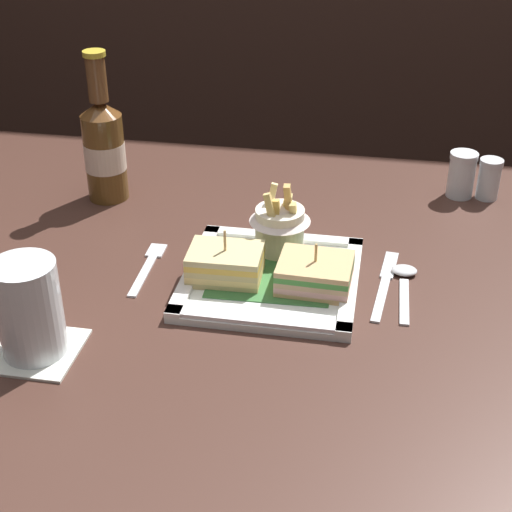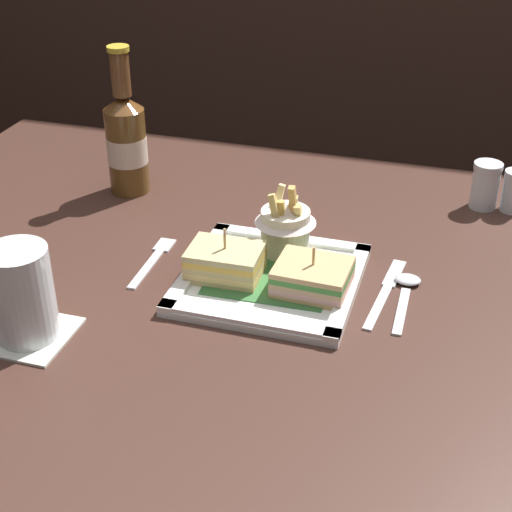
# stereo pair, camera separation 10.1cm
# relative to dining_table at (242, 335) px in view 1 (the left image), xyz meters

# --- Properties ---
(dining_table) EXTENTS (1.23, 0.91, 0.74)m
(dining_table) POSITION_rel_dining_table_xyz_m (0.00, 0.00, 0.00)
(dining_table) COLOR #422921
(dining_table) RESTS_ON ground_plane
(square_plate) EXTENTS (0.23, 0.23, 0.02)m
(square_plate) POSITION_rel_dining_table_xyz_m (0.04, 0.00, 0.10)
(square_plate) COLOR white
(square_plate) RESTS_ON dining_table
(sandwich_half_left) EXTENTS (0.10, 0.07, 0.07)m
(sandwich_half_left) POSITION_rel_dining_table_xyz_m (-0.02, -0.01, 0.12)
(sandwich_half_left) COLOR tan
(sandwich_half_left) RESTS_ON square_plate
(sandwich_half_right) EXTENTS (0.10, 0.08, 0.06)m
(sandwich_half_right) POSITION_rel_dining_table_xyz_m (0.10, -0.01, 0.12)
(sandwich_half_right) COLOR tan
(sandwich_half_right) RESTS_ON square_plate
(fries_cup) EXTENTS (0.09, 0.09, 0.11)m
(fries_cup) POSITION_rel_dining_table_xyz_m (0.04, 0.07, 0.15)
(fries_cup) COLOR silver
(fries_cup) RESTS_ON square_plate
(beer_bottle) EXTENTS (0.07, 0.07, 0.24)m
(beer_bottle) POSITION_rel_dining_table_xyz_m (-0.26, 0.21, 0.18)
(beer_bottle) COLOR brown
(beer_bottle) RESTS_ON dining_table
(drink_coaster) EXTENTS (0.10, 0.10, 0.00)m
(drink_coaster) POSITION_rel_dining_table_xyz_m (-0.21, -0.20, 0.09)
(drink_coaster) COLOR silver
(drink_coaster) RESTS_ON dining_table
(water_glass) EXTENTS (0.08, 0.08, 0.12)m
(water_glass) POSITION_rel_dining_table_xyz_m (-0.21, -0.20, 0.15)
(water_glass) COLOR silver
(water_glass) RESTS_ON dining_table
(fork) EXTENTS (0.02, 0.14, 0.00)m
(fork) POSITION_rel_dining_table_xyz_m (-0.13, 0.01, 0.09)
(fork) COLOR silver
(fork) RESTS_ON dining_table
(knife) EXTENTS (0.03, 0.18, 0.00)m
(knife) POSITION_rel_dining_table_xyz_m (0.19, 0.03, 0.09)
(knife) COLOR silver
(knife) RESTS_ON dining_table
(spoon) EXTENTS (0.04, 0.14, 0.01)m
(spoon) POSITION_rel_dining_table_xyz_m (0.22, 0.04, 0.10)
(spoon) COLOR silver
(spoon) RESTS_ON dining_table
(salt_shaker) EXTENTS (0.05, 0.05, 0.08)m
(salt_shaker) POSITION_rel_dining_table_xyz_m (0.30, 0.32, 0.13)
(salt_shaker) COLOR silver
(salt_shaker) RESTS_ON dining_table
(pepper_shaker) EXTENTS (0.04, 0.04, 0.07)m
(pepper_shaker) POSITION_rel_dining_table_xyz_m (0.35, 0.32, 0.12)
(pepper_shaker) COLOR silver
(pepper_shaker) RESTS_ON dining_table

